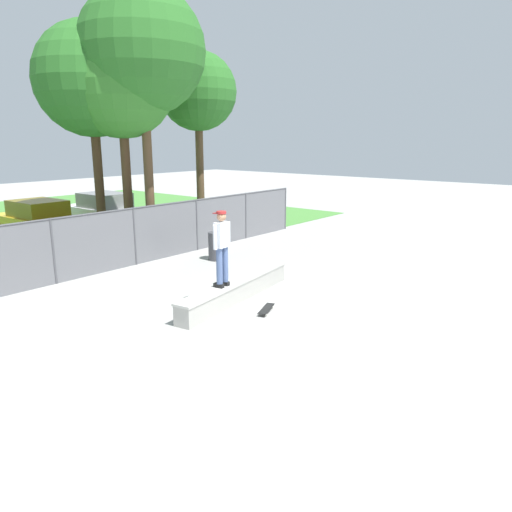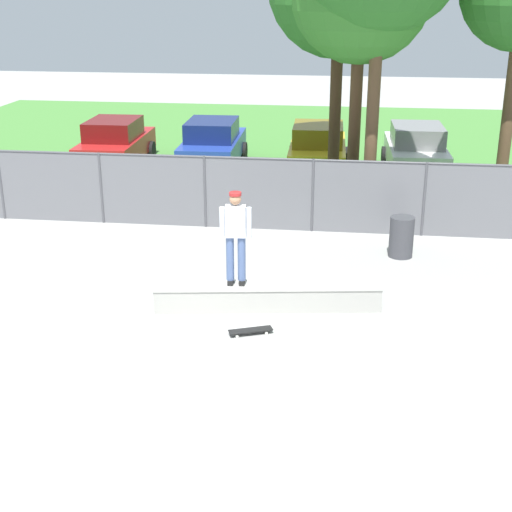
{
  "view_description": "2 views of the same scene",
  "coord_description": "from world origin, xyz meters",
  "px_view_note": "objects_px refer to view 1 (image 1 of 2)",
  "views": [
    {
      "loc": [
        -7.83,
        -6.38,
        4.0
      ],
      "look_at": [
        1.06,
        0.92,
        1.18
      ],
      "focal_mm": 33.5,
      "sensor_mm": 36.0,
      "label": 1
    },
    {
      "loc": [
        2.23,
        -11.52,
        5.97
      ],
      "look_at": [
        0.62,
        0.98,
        1.24
      ],
      "focal_mm": 51.09,
      "sensor_mm": 36.0,
      "label": 2
    }
  ],
  "objects_px": {
    "skateboard": "(266,309)",
    "tree_mid": "(142,51)",
    "concrete_ledge": "(236,290)",
    "car_yellow": "(38,221)",
    "tree_far": "(198,93)",
    "trash_bin": "(217,246)",
    "car_white": "(104,211)",
    "tree_near_right": "(121,85)",
    "skateboarder": "(222,245)",
    "tree_near_left": "(91,81)"
  },
  "relations": [
    {
      "from": "skateboard",
      "to": "trash_bin",
      "type": "relative_size",
      "value": 0.86
    },
    {
      "from": "skateboard",
      "to": "car_yellow",
      "type": "height_order",
      "value": "car_yellow"
    },
    {
      "from": "car_white",
      "to": "trash_bin",
      "type": "relative_size",
      "value": 4.45
    },
    {
      "from": "skateboard",
      "to": "tree_near_right",
      "type": "bearing_deg",
      "value": 77.12
    },
    {
      "from": "skateboard",
      "to": "car_yellow",
      "type": "relative_size",
      "value": 0.19
    },
    {
      "from": "skateboarder",
      "to": "skateboard",
      "type": "relative_size",
      "value": 2.25
    },
    {
      "from": "skateboard",
      "to": "tree_far",
      "type": "xyz_separation_m",
      "value": [
        5.72,
        8.04,
        5.76
      ]
    },
    {
      "from": "concrete_ledge",
      "to": "car_yellow",
      "type": "height_order",
      "value": "car_yellow"
    },
    {
      "from": "concrete_ledge",
      "to": "car_yellow",
      "type": "bearing_deg",
      "value": 87.84
    },
    {
      "from": "trash_bin",
      "to": "skateboarder",
      "type": "bearing_deg",
      "value": -134.3
    },
    {
      "from": "skateboarder",
      "to": "tree_near_left",
      "type": "relative_size",
      "value": 0.23
    },
    {
      "from": "tree_mid",
      "to": "skateboard",
      "type": "bearing_deg",
      "value": -107.41
    },
    {
      "from": "skateboard",
      "to": "car_yellow",
      "type": "bearing_deg",
      "value": 87.17
    },
    {
      "from": "tree_mid",
      "to": "car_white",
      "type": "height_order",
      "value": "tree_mid"
    },
    {
      "from": "car_white",
      "to": "trash_bin",
      "type": "distance_m",
      "value": 7.99
    },
    {
      "from": "concrete_ledge",
      "to": "tree_near_left",
      "type": "distance_m",
      "value": 9.37
    },
    {
      "from": "concrete_ledge",
      "to": "tree_mid",
      "type": "xyz_separation_m",
      "value": [
        1.99,
        5.83,
        6.55
      ]
    },
    {
      "from": "trash_bin",
      "to": "skateboard",
      "type": "bearing_deg",
      "value": -123.31
    },
    {
      "from": "skateboard",
      "to": "tree_near_left",
      "type": "bearing_deg",
      "value": 81.98
    },
    {
      "from": "concrete_ledge",
      "to": "car_white",
      "type": "bearing_deg",
      "value": 72.13
    },
    {
      "from": "car_white",
      "to": "trash_bin",
      "type": "xyz_separation_m",
      "value": [
        -0.9,
        -7.94,
        -0.36
      ]
    },
    {
      "from": "tree_mid",
      "to": "car_white",
      "type": "xyz_separation_m",
      "value": [
        1.64,
        5.43,
        -5.98
      ]
    },
    {
      "from": "skateboarder",
      "to": "car_white",
      "type": "bearing_deg",
      "value": 69.55
    },
    {
      "from": "tree_near_left",
      "to": "skateboard",
      "type": "bearing_deg",
      "value": -98.02
    },
    {
      "from": "tree_near_left",
      "to": "tree_far",
      "type": "height_order",
      "value": "tree_near_left"
    },
    {
      "from": "concrete_ledge",
      "to": "car_yellow",
      "type": "distance_m",
      "value": 11.02
    },
    {
      "from": "car_yellow",
      "to": "car_white",
      "type": "height_order",
      "value": "same"
    },
    {
      "from": "skateboard",
      "to": "tree_mid",
      "type": "height_order",
      "value": "tree_mid"
    },
    {
      "from": "tree_near_left",
      "to": "car_yellow",
      "type": "xyz_separation_m",
      "value": [
        -0.6,
        3.6,
        -5.09
      ]
    },
    {
      "from": "tree_far",
      "to": "trash_bin",
      "type": "bearing_deg",
      "value": -127.87
    },
    {
      "from": "tree_mid",
      "to": "trash_bin",
      "type": "xyz_separation_m",
      "value": [
        0.74,
        -2.51,
        -6.34
      ]
    },
    {
      "from": "tree_mid",
      "to": "tree_far",
      "type": "bearing_deg",
      "value": 17.19
    },
    {
      "from": "skateboarder",
      "to": "skateboard",
      "type": "height_order",
      "value": "skateboarder"
    },
    {
      "from": "concrete_ledge",
      "to": "tree_far",
      "type": "height_order",
      "value": "tree_far"
    },
    {
      "from": "tree_near_left",
      "to": "car_yellow",
      "type": "relative_size",
      "value": 1.85
    },
    {
      "from": "skateboarder",
      "to": "tree_near_left",
      "type": "distance_m",
      "value": 8.82
    },
    {
      "from": "tree_near_right",
      "to": "tree_far",
      "type": "height_order",
      "value": "tree_near_right"
    },
    {
      "from": "car_yellow",
      "to": "car_white",
      "type": "relative_size",
      "value": 1.0
    },
    {
      "from": "trash_bin",
      "to": "car_yellow",
      "type": "bearing_deg",
      "value": 106.84
    },
    {
      "from": "tree_mid",
      "to": "car_yellow",
      "type": "relative_size",
      "value": 2.11
    },
    {
      "from": "tree_mid",
      "to": "car_yellow",
      "type": "bearing_deg",
      "value": 107.02
    },
    {
      "from": "concrete_ledge",
      "to": "skateboard",
      "type": "bearing_deg",
      "value": -99.37
    },
    {
      "from": "tree_mid",
      "to": "car_white",
      "type": "distance_m",
      "value": 8.24
    },
    {
      "from": "tree_near_right",
      "to": "concrete_ledge",
      "type": "bearing_deg",
      "value": -103.47
    },
    {
      "from": "tree_far",
      "to": "trash_bin",
      "type": "relative_size",
      "value": 7.81
    },
    {
      "from": "tree_mid",
      "to": "trash_bin",
      "type": "distance_m",
      "value": 6.86
    },
    {
      "from": "tree_near_right",
      "to": "tree_mid",
      "type": "xyz_separation_m",
      "value": [
        0.44,
        -0.67,
        1.04
      ]
    },
    {
      "from": "concrete_ledge",
      "to": "skateboarder",
      "type": "distance_m",
      "value": 1.43
    },
    {
      "from": "tree_far",
      "to": "trash_bin",
      "type": "distance_m",
      "value": 7.04
    },
    {
      "from": "skateboarder",
      "to": "tree_near_right",
      "type": "xyz_separation_m",
      "value": [
        2.16,
        6.6,
        4.22
      ]
    }
  ]
}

